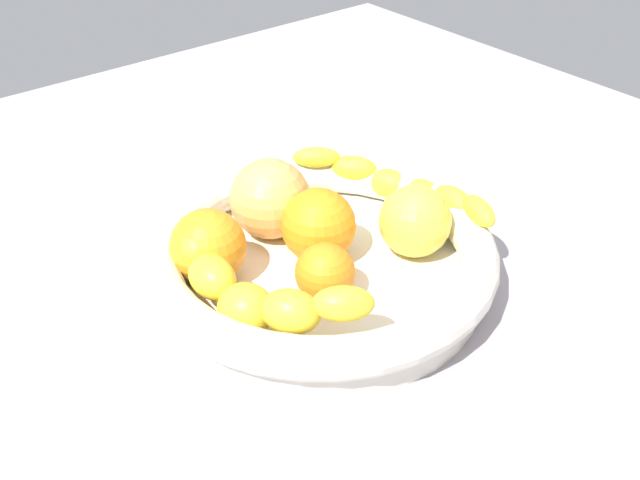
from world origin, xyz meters
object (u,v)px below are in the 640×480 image
object	(u,v)px
banana_draped_right	(402,186)
orange_front	(318,225)
peach_blush	(270,199)
apple_yellow	(415,221)
banana_draped_left	(253,292)
fruit_bowl	(320,260)
orange_mid_left	(325,273)
orange_mid_right	(208,247)

from	to	relation	value
banana_draped_right	orange_front	bearing A→B (deg)	-175.35
peach_blush	apple_yellow	distance (cm)	13.62
banana_draped_left	peach_blush	bearing A→B (deg)	48.03
peach_blush	orange_front	bearing A→B (deg)	-80.23
peach_blush	apple_yellow	xyz separation A→B (cm)	(8.31, -10.78, -0.48)
fruit_bowl	banana_draped_right	size ratio (longest dim) A/B	1.42
banana_draped_left	apple_yellow	size ratio (longest dim) A/B	2.98
fruit_bowl	orange_front	distance (cm)	3.09
banana_draped_left	orange_mid_left	xyz separation A→B (cm)	(6.76, -0.84, -0.70)
apple_yellow	orange_mid_right	bearing A→B (deg)	153.60
orange_mid_right	orange_front	bearing A→B (deg)	-20.08
orange_mid_right	apple_yellow	xyz separation A→B (cm)	(16.71, -8.29, -0.01)
orange_mid_left	peach_blush	bearing A→B (deg)	77.94
orange_front	orange_mid_left	distance (cm)	6.10
banana_draped_left	orange_mid_right	bearing A→B (deg)	84.72
orange_front	orange_mid_left	size ratio (longest dim) A/B	1.32
fruit_bowl	banana_draped_left	size ratio (longest dim) A/B	1.59
banana_draped_left	apple_yellow	distance (cm)	17.42
banana_draped_left	orange_mid_right	world-z (taller)	orange_mid_right
banana_draped_right	apple_yellow	distance (cm)	7.04
banana_draped_left	banana_draped_right	size ratio (longest dim) A/B	0.89
orange_mid_left	banana_draped_left	bearing A→B (deg)	172.92
orange_mid_right	apple_yellow	bearing A→B (deg)	-26.40
banana_draped_left	fruit_bowl	bearing A→B (deg)	16.71
orange_mid_right	peach_blush	distance (cm)	8.77
banana_draped_left	orange_mid_left	world-z (taller)	banana_draped_left
fruit_bowl	banana_draped_left	distance (cm)	9.83
banana_draped_left	banana_draped_right	bearing A→B (deg)	13.40
banana_draped_left	peach_blush	size ratio (longest dim) A/B	2.60
fruit_bowl	orange_mid_left	bearing A→B (deg)	-123.50
fruit_bowl	orange_mid_left	size ratio (longest dim) A/B	6.14
banana_draped_right	apple_yellow	xyz separation A→B (cm)	(-4.02, -5.77, 0.39)
orange_front	orange_mid_right	distance (cm)	10.03
orange_mid_right	peach_blush	world-z (taller)	peach_blush
apple_yellow	banana_draped_right	bearing A→B (deg)	55.12
orange_mid_left	banana_draped_right	bearing A→B (deg)	22.06
fruit_bowl	apple_yellow	xyz separation A→B (cm)	(8.28, -3.40, 2.46)
banana_draped_right	orange_front	xyz separation A→B (cm)	(-11.31, -0.92, 0.47)
orange_front	apple_yellow	bearing A→B (deg)	-33.64
banana_draped_right	orange_mid_right	distance (cm)	20.89
orange_mid_right	apple_yellow	size ratio (longest dim) A/B	1.00
fruit_bowl	banana_draped_right	xyz separation A→B (cm)	(12.31, 2.37, 2.07)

